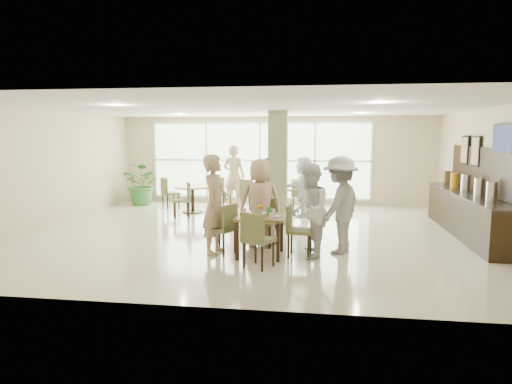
# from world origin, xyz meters

# --- Properties ---
(ground) EXTENTS (10.00, 10.00, 0.00)m
(ground) POSITION_xyz_m (0.00, 0.00, 0.00)
(ground) COLOR beige
(ground) RESTS_ON ground
(room_shell) EXTENTS (10.00, 10.00, 10.00)m
(room_shell) POSITION_xyz_m (0.00, 0.00, 1.70)
(room_shell) COLOR white
(room_shell) RESTS_ON ground
(window_bank) EXTENTS (7.00, 0.04, 7.00)m
(window_bank) POSITION_xyz_m (-0.50, 4.46, 1.40)
(window_bank) COLOR silver
(window_bank) RESTS_ON ground
(column) EXTENTS (0.45, 0.45, 2.80)m
(column) POSITION_xyz_m (0.40, 1.20, 1.40)
(column) COLOR #6C704E
(column) RESTS_ON ground
(main_table) EXTENTS (0.87, 0.87, 0.75)m
(main_table) POSITION_xyz_m (0.38, -1.88, 0.65)
(main_table) COLOR brown
(main_table) RESTS_ON ground
(round_table_left) EXTENTS (1.02, 1.02, 0.75)m
(round_table_left) POSITION_xyz_m (-2.19, 2.57, 0.56)
(round_table_left) COLOR brown
(round_table_left) RESTS_ON ground
(round_table_right) EXTENTS (1.09, 1.09, 0.75)m
(round_table_right) POSITION_xyz_m (0.21, 2.52, 0.57)
(round_table_right) COLOR brown
(round_table_right) RESTS_ON ground
(chairs_main_table) EXTENTS (2.00, 2.06, 0.95)m
(chairs_main_table) POSITION_xyz_m (0.39, -1.85, 0.47)
(chairs_main_table) COLOR brown
(chairs_main_table) RESTS_ON ground
(chairs_table_left) EXTENTS (2.19, 2.05, 0.95)m
(chairs_table_left) POSITION_xyz_m (-2.23, 2.59, 0.47)
(chairs_table_left) COLOR brown
(chairs_table_left) RESTS_ON ground
(chairs_table_right) EXTENTS (2.13, 1.88, 0.95)m
(chairs_table_right) POSITION_xyz_m (0.16, 2.55, 0.47)
(chairs_table_right) COLOR brown
(chairs_table_right) RESTS_ON ground
(tabletop_clutter) EXTENTS (0.79, 0.75, 0.21)m
(tabletop_clutter) POSITION_xyz_m (0.40, -1.90, 0.81)
(tabletop_clutter) COLOR white
(tabletop_clutter) RESTS_ON main_table
(buffet_counter) EXTENTS (0.64, 4.70, 1.95)m
(buffet_counter) POSITION_xyz_m (4.70, 0.51, 0.55)
(buffet_counter) COLOR black
(buffet_counter) RESTS_ON ground
(wall_tv) EXTENTS (0.06, 1.00, 0.58)m
(wall_tv) POSITION_xyz_m (4.94, -0.60, 2.15)
(wall_tv) COLOR black
(wall_tv) RESTS_ON ground
(framed_art_a) EXTENTS (0.05, 0.55, 0.70)m
(framed_art_a) POSITION_xyz_m (4.95, 1.00, 1.85)
(framed_art_a) COLOR black
(framed_art_a) RESTS_ON ground
(framed_art_b) EXTENTS (0.05, 0.55, 0.70)m
(framed_art_b) POSITION_xyz_m (4.95, 1.80, 1.85)
(framed_art_b) COLOR black
(framed_art_b) RESTS_ON ground
(potted_plant) EXTENTS (1.57, 1.57, 1.34)m
(potted_plant) POSITION_xyz_m (-4.15, 3.71, 0.67)
(potted_plant) COLOR #31712D
(potted_plant) RESTS_ON ground
(teen_left) EXTENTS (0.54, 0.74, 1.86)m
(teen_left) POSITION_xyz_m (-0.48, -1.81, 0.93)
(teen_left) COLOR tan
(teen_left) RESTS_ON ground
(teen_far) EXTENTS (0.96, 0.69, 1.76)m
(teen_far) POSITION_xyz_m (0.28, -1.14, 0.88)
(teen_far) COLOR tan
(teen_far) RESTS_ON ground
(teen_right) EXTENTS (0.67, 0.85, 1.71)m
(teen_right) POSITION_xyz_m (1.27, -1.81, 0.86)
(teen_right) COLOR white
(teen_right) RESTS_ON ground
(teen_standing) EXTENTS (1.16, 1.37, 1.83)m
(teen_standing) POSITION_xyz_m (1.83, -1.45, 0.92)
(teen_standing) COLOR #969799
(teen_standing) RESTS_ON ground
(adult_a) EXTENTS (1.10, 0.90, 1.64)m
(adult_a) POSITION_xyz_m (0.09, 1.61, 0.82)
(adult_a) COLOR #457FD1
(adult_a) RESTS_ON ground
(adult_b) EXTENTS (1.07, 1.65, 1.64)m
(adult_b) POSITION_xyz_m (0.99, 2.43, 0.82)
(adult_b) COLOR white
(adult_b) RESTS_ON ground
(adult_standing) EXTENTS (0.77, 0.58, 1.92)m
(adult_standing) POSITION_xyz_m (-1.19, 3.69, 0.96)
(adult_standing) COLOR tan
(adult_standing) RESTS_ON ground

